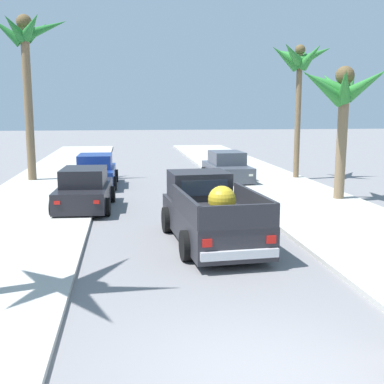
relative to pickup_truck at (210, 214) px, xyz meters
name	(u,v)px	position (x,y,z in m)	size (l,w,h in m)	color
ground_plane	(254,374)	(-0.56, -7.06, -0.79)	(160.00, 160.00, 0.00)	slate
sidewalk_left	(29,210)	(-5.78, 4.94, -0.73)	(4.68, 60.00, 0.12)	#B2AFA8
sidewalk_right	(307,203)	(4.66, 4.94, -0.73)	(4.68, 60.00, 0.12)	#B2AFA8
curb_left	(56,209)	(-4.84, 4.94, -0.74)	(0.16, 60.00, 0.10)	silver
curb_right	(283,203)	(3.72, 4.94, -0.74)	(0.16, 60.00, 0.10)	silver
pickup_truck	(210,214)	(0.00, 0.00, 0.00)	(2.49, 5.34, 1.80)	#28282D
car_right_near	(227,168)	(2.77, 11.19, -0.08)	(2.16, 4.32, 1.54)	#474C56
car_left_mid	(85,190)	(-3.80, 5.09, -0.08)	(2.17, 4.32, 1.54)	black
car_right_mid	(96,172)	(-3.70, 10.55, -0.08)	(2.06, 4.28, 1.54)	navy
palm_tree_left_fore	(299,64)	(6.47, 11.58, 5.09)	(3.34, 3.70, 6.94)	brown
palm_tree_left_mid	(27,48)	(-6.89, 12.41, 5.75)	(3.75, 3.77, 8.12)	brown
palm_tree_left_back	(343,93)	(6.09, 5.33, 3.48)	(3.86, 3.37, 5.29)	#846B4C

